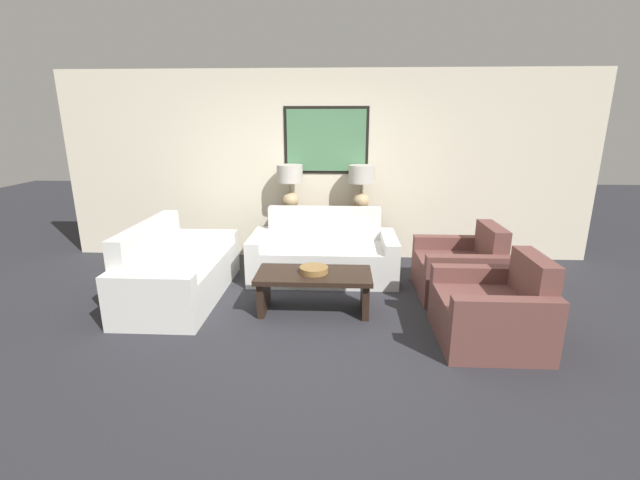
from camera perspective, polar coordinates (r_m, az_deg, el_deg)
ground_plane at (r=4.29m, az=-0.40°, el=-11.81°), size 20.00×20.00×0.00m
back_wall at (r=6.20m, az=0.84°, el=9.76°), size 7.55×0.12×2.65m
console_table at (r=6.12m, az=0.71°, el=0.54°), size 1.46×0.38×0.75m
table_lamp_left at (r=6.00m, az=-4.02°, el=7.74°), size 0.35×0.35×0.64m
table_lamp_right at (r=5.97m, az=5.53°, el=7.65°), size 0.35×0.35×0.64m
couch_by_back_wall at (r=5.54m, az=0.46°, el=-2.06°), size 1.85×0.90×0.86m
couch_by_side at (r=5.19m, az=-18.47°, el=-4.14°), size 0.90×1.85×0.86m
coffee_table at (r=4.54m, az=-0.82°, el=-5.76°), size 1.21×0.57×0.43m
decorative_bowl at (r=4.50m, az=-0.83°, el=-3.98°), size 0.30×0.30×0.06m
armchair_near_back_wall at (r=5.26m, az=18.19°, el=-3.90°), size 0.90×0.94×0.83m
armchair_near_camera at (r=4.27m, az=22.02°, el=-8.93°), size 0.90×0.94×0.83m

